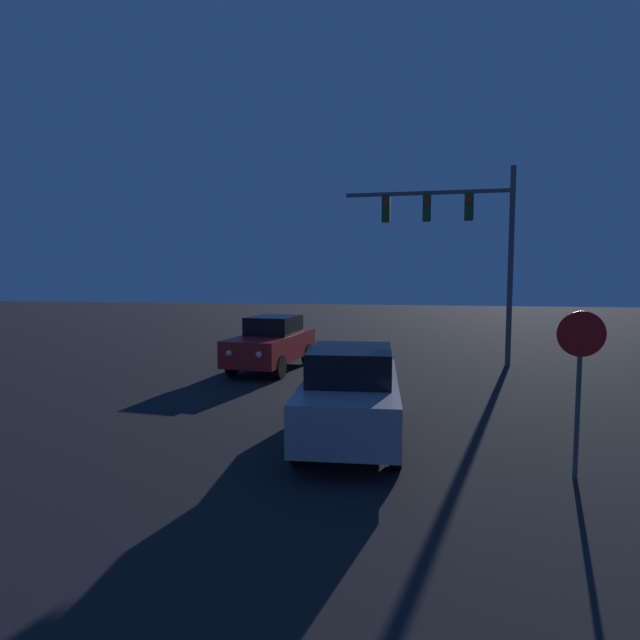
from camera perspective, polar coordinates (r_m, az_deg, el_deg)
name	(u,v)px	position (r m, az deg, el deg)	size (l,w,h in m)	color
car_near	(351,393)	(9.22, 3.57, -8.32)	(1.99, 4.53, 1.73)	#99999E
car_far	(272,343)	(16.31, -5.48, -2.62)	(2.00, 4.53, 1.73)	#B21E1E
traffic_signal_mast	(462,230)	(17.90, 15.91, 9.83)	(5.67, 0.30, 6.69)	#4C4C51
stop_sign	(580,363)	(8.23, 27.56, -4.42)	(0.67, 0.07, 2.49)	#4C4C51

